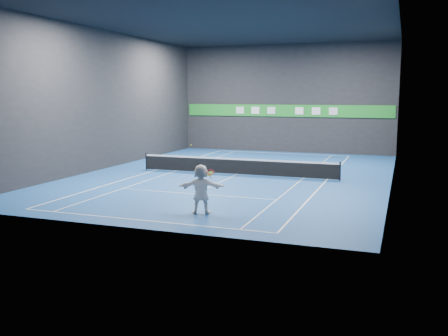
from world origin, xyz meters
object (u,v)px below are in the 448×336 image
(player, at_px, (201,189))
(tennis_racket, at_px, (210,174))
(tennis_ball, at_px, (191,145))
(tennis_net, at_px, (236,166))

(player, relative_size, tennis_racket, 2.96)
(tennis_racket, bearing_deg, player, -172.92)
(tennis_ball, relative_size, tennis_net, 0.01)
(tennis_racket, bearing_deg, tennis_net, 102.46)
(tennis_ball, distance_m, tennis_net, 10.35)
(tennis_net, bearing_deg, tennis_ball, -82.15)
(tennis_ball, bearing_deg, tennis_net, 97.85)
(tennis_ball, xyz_separation_m, tennis_racket, (0.82, 0.04, -1.15))
(tennis_ball, height_order, tennis_racket, tennis_ball)
(tennis_ball, bearing_deg, player, -0.96)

